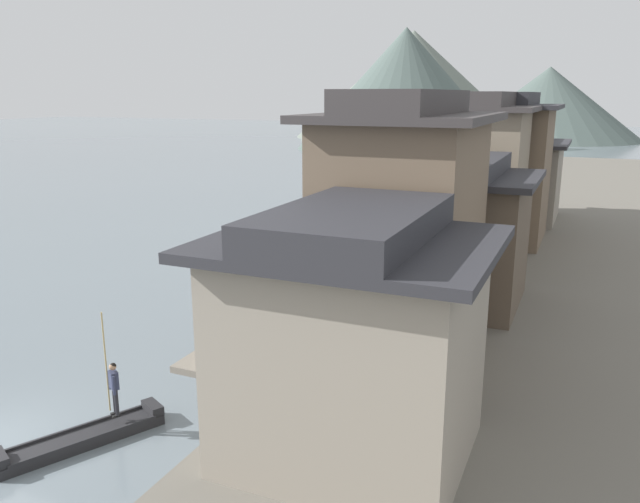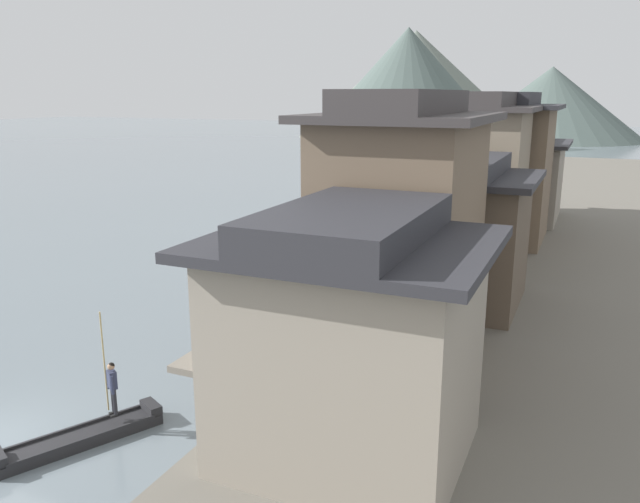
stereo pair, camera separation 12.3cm
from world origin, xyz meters
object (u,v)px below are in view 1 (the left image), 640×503
boat_foreground_poled (82,438)px  boat_midriver_drifting (338,198)px  house_waterfront_far (502,168)px  boat_moored_third (470,197)px  house_waterfront_tall (457,232)px  boat_crossing_west (434,223)px  house_waterfront_end (517,176)px  boat_moored_nearest (413,245)px  boat_upstream_distant (251,375)px  house_waterfront_narrow (477,181)px  boat_moored_second (338,288)px  boat_moored_far (459,210)px  house_waterfront_second (401,232)px  house_waterfront_nearest (352,338)px  mooring_post_dock_mid (347,313)px  mooring_post_dock_near (236,414)px  boat_midriver_upstream (266,262)px  boatman_person (113,382)px

boat_foreground_poled → boat_midriver_drifting: (-8.79, 40.68, 0.09)m
boat_midriver_drifting → house_waterfront_far: (16.03, -13.60, 4.85)m
boat_moored_third → house_waterfront_tall: (5.29, -32.94, 3.69)m
boat_crossing_west → house_waterfront_end: 6.72m
boat_moored_nearest → boat_upstream_distant: size_ratio=1.37×
house_waterfront_narrow → house_waterfront_tall: bearing=-86.3°
boat_moored_second → boat_midriver_drifting: size_ratio=1.07×
boat_moored_third → boat_moored_far: boat_moored_third is taller
boat_upstream_distant → house_waterfront_narrow: (4.59, 15.49, 4.98)m
boat_moored_second → boat_upstream_distant: 10.33m
house_waterfront_second → house_waterfront_nearest: bearing=-84.4°
house_waterfront_tall → mooring_post_dock_mid: bearing=-124.7°
boat_crossing_west → house_waterfront_end: (5.58, 0.87, 3.65)m
boat_moored_far → house_waterfront_narrow: 19.76m
boat_upstream_distant → mooring_post_dock_near: (1.88, -4.05, 1.02)m
house_waterfront_tall → mooring_post_dock_mid: (-3.14, -4.54, -2.52)m
boat_foreground_poled → house_waterfront_second: house_waterfront_second is taller
boat_moored_nearest → house_waterfront_second: bearing=-76.3°
boat_moored_nearest → house_waterfront_narrow: (4.56, -5.08, 4.95)m
boat_upstream_distant → house_waterfront_narrow: house_waterfront_narrow is taller
boat_midriver_upstream → house_waterfront_nearest: 20.71m
boat_foreground_poled → house_waterfront_end: bearing=77.8°
house_waterfront_end → boat_moored_far: bearing=134.2°
boat_moored_third → house_waterfront_narrow: house_waterfront_narrow is taller
boat_moored_nearest → boat_moored_third: boat_moored_nearest is taller
mooring_post_dock_mid → house_waterfront_narrow: bearing=76.6°
boat_moored_second → house_waterfront_nearest: bearing=-66.9°
boat_moored_far → mooring_post_dock_mid: size_ratio=4.74×
mooring_post_dock_near → boat_moored_far: bearing=92.6°
boat_moored_third → mooring_post_dock_near: bearing=-87.3°
boat_moored_second → house_waterfront_nearest: size_ratio=0.59×
boat_moored_nearest → boat_midriver_drifting: boat_midriver_drifting is taller
boat_moored_nearest → house_waterfront_far: (4.94, 1.11, 4.93)m
boat_moored_second → boat_moored_far: (1.14, 23.81, -0.05)m
mooring_post_dock_mid → boat_midriver_drifting: bearing=112.6°
house_waterfront_tall → house_waterfront_narrow: size_ratio=0.74×
boat_moored_second → house_waterfront_far: bearing=62.5°
boat_midriver_drifting → house_waterfront_far: size_ratio=0.42×
boat_midriver_drifting → boat_upstream_distant: 36.98m
boat_midriver_upstream → mooring_post_dock_near: 18.87m
boat_moored_far → house_waterfront_narrow: bearing=-76.6°
boat_moored_third → boat_crossing_west: size_ratio=0.98×
boat_midriver_upstream → boat_upstream_distant: (6.42, -12.87, -0.11)m
house_waterfront_far → boat_moored_far: bearing=111.1°
boatman_person → boat_midriver_drifting: 40.85m
boat_moored_nearest → boat_midriver_drifting: bearing=127.0°
boat_midriver_drifting → house_waterfront_tall: size_ratio=0.57×
house_waterfront_far → house_waterfront_end: 7.42m
house_waterfront_far → mooring_post_dock_mid: size_ratio=9.00×
house_waterfront_second → house_waterfront_end: bearing=88.7°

